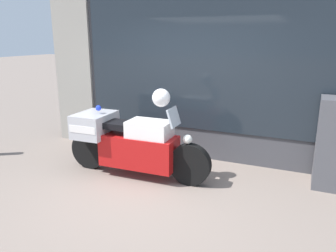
# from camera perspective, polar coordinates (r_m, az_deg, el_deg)

# --- Properties ---
(ground_plane) EXTENTS (60.00, 60.00, 0.00)m
(ground_plane) POSITION_cam_1_polar(r_m,az_deg,el_deg) (4.61, -3.28, -12.55)
(ground_plane) COLOR gray
(shop_building) EXTENTS (6.10, 0.55, 4.13)m
(shop_building) POSITION_cam_1_polar(r_m,az_deg,el_deg) (6.06, 1.78, 14.54)
(shop_building) COLOR #424247
(shop_building) RESTS_ON ground
(window_display) EXTENTS (4.78, 0.30, 2.05)m
(window_display) POSITION_cam_1_polar(r_m,az_deg,el_deg) (6.08, 8.42, -0.80)
(window_display) COLOR slate
(window_display) RESTS_ON ground
(paramedic_motorcycle) EXTENTS (2.41, 0.72, 1.16)m
(paramedic_motorcycle) POSITION_cam_1_polar(r_m,az_deg,el_deg) (5.22, -7.01, -2.65)
(paramedic_motorcycle) COLOR black
(paramedic_motorcycle) RESTS_ON ground
(white_helmet) EXTENTS (0.27, 0.27, 0.27)m
(white_helmet) POSITION_cam_1_polar(r_m,az_deg,el_deg) (4.79, -1.20, 4.94)
(white_helmet) COLOR white
(white_helmet) RESTS_ON paramedic_motorcycle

